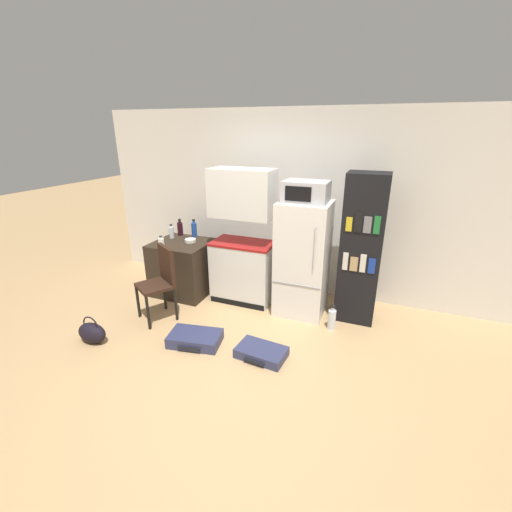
{
  "coord_description": "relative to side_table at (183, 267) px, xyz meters",
  "views": [
    {
      "loc": [
        1.36,
        -2.74,
        2.35
      ],
      "look_at": [
        -0.07,
        0.85,
        0.89
      ],
      "focal_mm": 24.0,
      "sensor_mm": 36.0,
      "label": 1
    }
  ],
  "objects": [
    {
      "name": "microwave",
      "position": [
        1.78,
        0.08,
        1.23
      ],
      "size": [
        0.54,
        0.4,
        0.25
      ],
      "color": "#B7B7BC",
      "rests_on": "refrigerator"
    },
    {
      "name": "side_table",
      "position": [
        0.0,
        0.0,
        0.0
      ],
      "size": [
        0.8,
        0.74,
        0.79
      ],
      "color": "#2D2319",
      "rests_on": "ground_plane"
    },
    {
      "name": "water_bottle_front",
      "position": [
        2.26,
        -0.22,
        -0.26
      ],
      "size": [
        0.1,
        0.1,
        0.32
      ],
      "color": "silver",
      "rests_on": "ground_plane"
    },
    {
      "name": "bowl",
      "position": [
        0.12,
        0.06,
        0.42
      ],
      "size": [
        0.16,
        0.16,
        0.04
      ],
      "color": "silver",
      "rests_on": "side_table"
    },
    {
      "name": "chair",
      "position": [
        0.15,
        -0.73,
        0.17
      ],
      "size": [
        0.55,
        0.55,
        0.96
      ],
      "rotation": [
        0.0,
        0.0,
        -0.55
      ],
      "color": "black",
      "rests_on": "ground_plane"
    },
    {
      "name": "refrigerator",
      "position": [
        1.78,
        0.08,
        0.36
      ],
      "size": [
        0.64,
        0.61,
        1.5
      ],
      "color": "white",
      "rests_on": "ground_plane"
    },
    {
      "name": "kitchen_hutch",
      "position": [
        0.93,
        0.12,
        0.46
      ],
      "size": [
        0.87,
        0.51,
        1.86
      ],
      "color": "silver",
      "rests_on": "ground_plane"
    },
    {
      "name": "bottle_clear_short",
      "position": [
        -0.25,
        0.12,
        0.48
      ],
      "size": [
        0.07,
        0.07,
        0.21
      ],
      "color": "silver",
      "rests_on": "side_table"
    },
    {
      "name": "bottle_milk_white",
      "position": [
        -0.14,
        -0.27,
        0.46
      ],
      "size": [
        0.08,
        0.08,
        0.16
      ],
      "color": "white",
      "rests_on": "side_table"
    },
    {
      "name": "suitcase_small_flat",
      "position": [
        1.65,
        -1.06,
        -0.34
      ],
      "size": [
        0.56,
        0.39,
        0.11
      ],
      "rotation": [
        0.0,
        0.0,
        -0.09
      ],
      "color": "navy",
      "rests_on": "ground_plane"
    },
    {
      "name": "bookshelf",
      "position": [
        2.48,
        0.17,
        0.54
      ],
      "size": [
        0.49,
        0.4,
        1.87
      ],
      "color": "black",
      "rests_on": "ground_plane"
    },
    {
      "name": "wall_back",
      "position": [
        1.58,
        0.77,
        0.91
      ],
      "size": [
        6.4,
        0.1,
        2.61
      ],
      "color": "white",
      "rests_on": "ground_plane"
    },
    {
      "name": "suitcase_large_flat",
      "position": [
        0.85,
        -1.11,
        -0.33
      ],
      "size": [
        0.64,
        0.46,
        0.13
      ],
      "rotation": [
        0.0,
        0.0,
        0.18
      ],
      "color": "navy",
      "rests_on": "ground_plane"
    },
    {
      "name": "ground_plane",
      "position": [
        1.38,
        -1.23,
        -0.39
      ],
      "size": [
        24.0,
        24.0,
        0.0
      ],
      "primitive_type": "plane",
      "color": "tan"
    },
    {
      "name": "bottle_blue_soda",
      "position": [
        0.03,
        0.32,
        0.51
      ],
      "size": [
        0.08,
        0.08,
        0.27
      ],
      "color": "#1E47A3",
      "rests_on": "side_table"
    },
    {
      "name": "bottle_wine_dark",
      "position": [
        -0.21,
        0.3,
        0.5
      ],
      "size": [
        0.08,
        0.08,
        0.25
      ],
      "color": "black",
      "rests_on": "side_table"
    },
    {
      "name": "handbag",
      "position": [
        -0.27,
        -1.53,
        -0.27
      ],
      "size": [
        0.36,
        0.2,
        0.33
      ],
      "color": "black",
      "rests_on": "ground_plane"
    }
  ]
}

